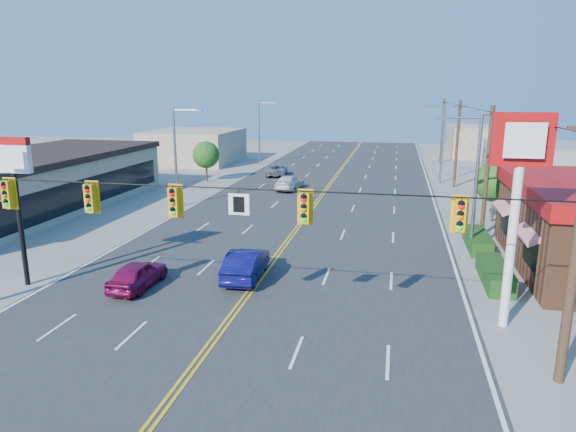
% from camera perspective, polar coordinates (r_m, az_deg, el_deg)
% --- Properties ---
extents(ground, '(160.00, 160.00, 0.00)m').
position_cam_1_polar(ground, '(20.02, -8.49, -13.97)').
color(ground, gray).
rests_on(ground, ground).
extents(road, '(20.00, 120.00, 0.06)m').
position_cam_1_polar(road, '(38.24, 1.89, -0.26)').
color(road, '#2D2D30').
rests_on(road, ground).
extents(signal_span, '(24.32, 0.34, 9.00)m').
position_cam_1_polar(signal_span, '(18.33, -9.38, -0.25)').
color(signal_span, '#47301E').
rests_on(signal_span, ground).
extents(kfc_pylon, '(2.20, 0.36, 8.50)m').
position_cam_1_polar(kfc_pylon, '(21.30, 24.22, 3.85)').
color(kfc_pylon, white).
rests_on(kfc_pylon, ground).
extents(strip_mall, '(10.40, 26.40, 4.40)m').
position_cam_1_polar(strip_mall, '(45.29, -27.22, 3.29)').
color(strip_mall, tan).
rests_on(strip_mall, ground).
extents(pizza_hut_sign, '(1.90, 0.30, 6.85)m').
position_cam_1_polar(pizza_hut_sign, '(27.25, -28.09, 3.51)').
color(pizza_hut_sign, black).
rests_on(pizza_hut_sign, ground).
extents(streetlight_se, '(2.55, 0.25, 8.00)m').
position_cam_1_polar(streetlight_se, '(31.23, 19.87, 4.17)').
color(streetlight_se, gray).
rests_on(streetlight_se, ground).
extents(streetlight_ne, '(2.55, 0.25, 8.00)m').
position_cam_1_polar(streetlight_ne, '(54.93, 16.61, 8.19)').
color(streetlight_ne, gray).
rests_on(streetlight_ne, ground).
extents(streetlight_sw, '(2.55, 0.25, 8.00)m').
position_cam_1_polar(streetlight_sw, '(42.49, -12.17, 7.00)').
color(streetlight_sw, gray).
rests_on(streetlight_sw, ground).
extents(streetlight_nw, '(2.55, 0.25, 8.00)m').
position_cam_1_polar(streetlight_nw, '(66.98, -3.06, 9.63)').
color(streetlight_nw, gray).
rests_on(streetlight_nw, ground).
extents(utility_pole_near, '(0.28, 0.28, 8.40)m').
position_cam_1_polar(utility_pole_near, '(35.40, 21.24, 4.57)').
color(utility_pole_near, '#47301E').
rests_on(utility_pole_near, ground).
extents(utility_pole_mid, '(0.28, 0.28, 8.40)m').
position_cam_1_polar(utility_pole_mid, '(53.11, 18.26, 7.56)').
color(utility_pole_mid, '#47301E').
rests_on(utility_pole_mid, ground).
extents(utility_pole_far, '(0.28, 0.28, 8.40)m').
position_cam_1_polar(utility_pole_far, '(70.97, 16.77, 9.05)').
color(utility_pole_far, '#47301E').
rests_on(utility_pole_far, ground).
extents(tree_kfc_rear, '(2.94, 2.94, 4.41)m').
position_cam_1_polar(tree_kfc_rear, '(39.70, 22.06, 3.54)').
color(tree_kfc_rear, '#47301E').
rests_on(tree_kfc_rear, ground).
extents(tree_west, '(2.80, 2.80, 4.20)m').
position_cam_1_polar(tree_west, '(54.54, -9.10, 6.73)').
color(tree_west, '#47301E').
rests_on(tree_west, ground).
extents(bld_east_mid, '(12.00, 10.00, 4.00)m').
position_cam_1_polar(bld_east_mid, '(59.11, 27.21, 5.15)').
color(bld_east_mid, gray).
rests_on(bld_east_mid, ground).
extents(bld_west_far, '(11.00, 12.00, 4.20)m').
position_cam_1_polar(bld_west_far, '(70.12, -10.38, 7.63)').
color(bld_west_far, tan).
rests_on(bld_west_far, ground).
extents(bld_east_far, '(10.00, 10.00, 4.40)m').
position_cam_1_polar(bld_east_far, '(79.87, 21.12, 7.73)').
color(bld_east_far, tan).
rests_on(bld_east_far, ground).
extents(car_magenta, '(1.63, 3.89, 1.31)m').
position_cam_1_polar(car_magenta, '(25.76, -16.35, -6.36)').
color(car_magenta, maroon).
rests_on(car_magenta, ground).
extents(car_blue, '(1.80, 4.59, 1.49)m').
position_cam_1_polar(car_blue, '(26.03, -4.67, -5.41)').
color(car_blue, '#0E0E51').
rests_on(car_blue, ground).
extents(car_white, '(2.37, 4.85, 1.36)m').
position_cam_1_polar(car_white, '(49.18, 0.13, 3.66)').
color(car_white, silver).
rests_on(car_white, ground).
extents(car_silver, '(2.83, 4.93, 1.29)m').
position_cam_1_polar(car_silver, '(57.53, -1.25, 5.10)').
color(car_silver, '#949499').
rests_on(car_silver, ground).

